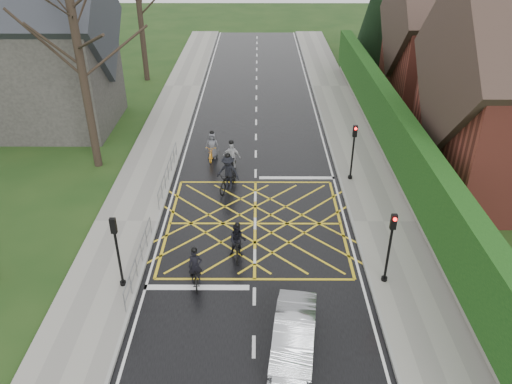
{
  "coord_description": "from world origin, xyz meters",
  "views": [
    {
      "loc": [
        0.12,
        -19.45,
        12.97
      ],
      "look_at": [
        0.04,
        0.72,
        1.3
      ],
      "focal_mm": 35.0,
      "sensor_mm": 36.0,
      "label": 1
    }
  ],
  "objects_px": {
    "cyclist_lead": "(212,149)",
    "car": "(294,335)",
    "cyclist_mid": "(228,176)",
    "cyclist_front": "(232,160)",
    "cyclist_back": "(238,244)",
    "cyclist_rear": "(195,272)"
  },
  "relations": [
    {
      "from": "cyclist_lead",
      "to": "car",
      "type": "relative_size",
      "value": 0.47
    },
    {
      "from": "cyclist_back",
      "to": "cyclist_mid",
      "type": "bearing_deg",
      "value": 97.62
    },
    {
      "from": "cyclist_rear",
      "to": "car",
      "type": "xyz_separation_m",
      "value": [
        3.64,
        -3.37,
        0.1
      ]
    },
    {
      "from": "car",
      "to": "cyclist_front",
      "type": "bearing_deg",
      "value": 109.43
    },
    {
      "from": "cyclist_back",
      "to": "cyclist_front",
      "type": "distance_m",
      "value": 7.8
    },
    {
      "from": "cyclist_mid",
      "to": "cyclist_lead",
      "type": "bearing_deg",
      "value": 126.6
    },
    {
      "from": "cyclist_back",
      "to": "cyclist_mid",
      "type": "relative_size",
      "value": 0.76
    },
    {
      "from": "cyclist_mid",
      "to": "cyclist_lead",
      "type": "relative_size",
      "value": 1.22
    },
    {
      "from": "cyclist_lead",
      "to": "car",
      "type": "distance_m",
      "value": 14.99
    },
    {
      "from": "cyclist_rear",
      "to": "cyclist_back",
      "type": "relative_size",
      "value": 1.05
    },
    {
      "from": "cyclist_rear",
      "to": "cyclist_front",
      "type": "relative_size",
      "value": 0.91
    },
    {
      "from": "cyclist_back",
      "to": "cyclist_front",
      "type": "bearing_deg",
      "value": 95.25
    },
    {
      "from": "cyclist_rear",
      "to": "cyclist_lead",
      "type": "relative_size",
      "value": 0.97
    },
    {
      "from": "cyclist_back",
      "to": "cyclist_mid",
      "type": "distance_m",
      "value": 5.88
    },
    {
      "from": "cyclist_front",
      "to": "car",
      "type": "distance_m",
      "value": 13.11
    },
    {
      "from": "cyclist_lead",
      "to": "cyclist_back",
      "type": "bearing_deg",
      "value": -74.78
    },
    {
      "from": "cyclist_mid",
      "to": "car",
      "type": "xyz_separation_m",
      "value": [
        2.75,
        -10.9,
        -0.11
      ]
    },
    {
      "from": "cyclist_mid",
      "to": "cyclist_lead",
      "type": "distance_m",
      "value": 3.76
    },
    {
      "from": "cyclist_mid",
      "to": "cyclist_front",
      "type": "relative_size",
      "value": 1.14
    },
    {
      "from": "cyclist_front",
      "to": "car",
      "type": "bearing_deg",
      "value": -67.07
    },
    {
      "from": "cyclist_mid",
      "to": "cyclist_front",
      "type": "height_order",
      "value": "cyclist_mid"
    },
    {
      "from": "cyclist_rear",
      "to": "cyclist_mid",
      "type": "bearing_deg",
      "value": 72.77
    }
  ]
}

